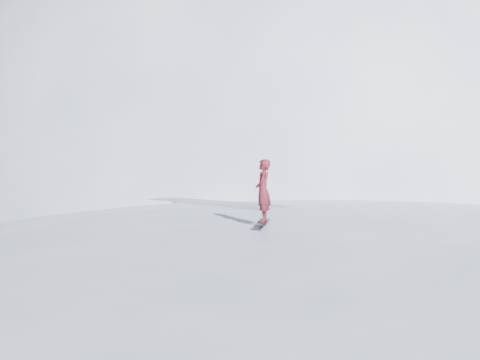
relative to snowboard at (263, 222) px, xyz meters
The scene contains 8 objects.
ground 4.06m from the snowboard, ahead, with size 400.00×400.00×0.00m, color white.
near_ridge 5.50m from the snowboard, 30.99° to the left, with size 36.00×28.00×4.80m, color white.
summit_peak 35.99m from the snowboard, 45.35° to the left, with size 60.00×56.00×56.00m, color white.
peak_shoulder 23.73m from the snowboard, 55.89° to the left, with size 28.00×24.00×18.00m, color white.
wind_bumps 3.97m from the snowboard, 31.84° to the left, with size 16.00×14.40×1.00m.
snowboard is the anchor object (origin of this frame).
snowboarder 0.85m from the snowboard, ahead, with size 0.61×0.40×1.67m, color maroon.
board_tracks 5.78m from the snowboard, 68.00° to the left, with size 2.52×5.92×0.04m.
Camera 1 is at (-12.50, -10.36, 4.29)m, focal length 40.00 mm.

